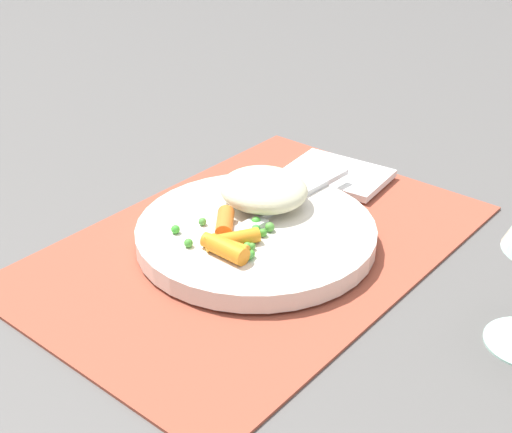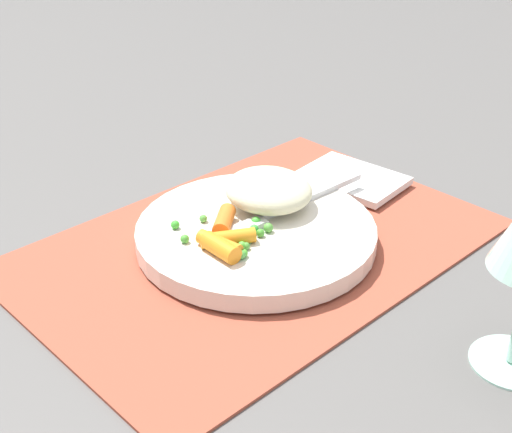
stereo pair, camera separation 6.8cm
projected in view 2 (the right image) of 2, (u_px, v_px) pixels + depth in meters
The scene contains 8 objects.
ground_plane at pixel (256, 247), 0.70m from camera, with size 2.40×2.40×0.00m, color #565451.
placemat at pixel (256, 244), 0.70m from camera, with size 0.45×0.31×0.01m, color #9E4733.
plate at pixel (256, 234), 0.69m from camera, with size 0.23×0.23×0.02m, color silver.
rice_mound at pixel (268, 190), 0.71m from camera, with size 0.08×0.09×0.03m, color beige.
carrot_portion at pixel (223, 237), 0.65m from camera, with size 0.06×0.07×0.02m.
pea_scatter at pixel (237, 234), 0.66m from camera, with size 0.08×0.09×0.01m.
fork at pixel (284, 211), 0.71m from camera, with size 0.19×0.02×0.01m.
napkin at pixel (352, 179), 0.81m from camera, with size 0.08×0.11×0.01m, color white.
Camera 2 is at (0.41, 0.43, 0.37)m, focal length 50.27 mm.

